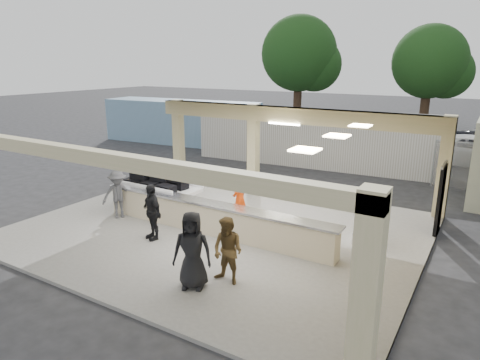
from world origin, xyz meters
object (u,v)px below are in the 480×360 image
Objects in this scene: luggage_cart at (158,184)px; container_blue at (181,122)px; baggage_counter at (212,218)px; container_white at (317,138)px; passenger_d at (192,250)px; passenger_a at (228,251)px; passenger_b at (152,212)px; baggage_handler at (240,200)px; car_white_a at (477,152)px; drum_fan at (367,225)px; passenger_c at (118,194)px.

container_blue reaches higher than luggage_cart.
baggage_counter is 0.65× the size of container_white.
baggage_counter is at bearing 93.23° from passenger_d.
passenger_b is at bearing 166.48° from passenger_a.
baggage_handler reaches higher than passenger_b.
passenger_b is 17.44m from car_white_a.
baggage_handler is (-3.81, -0.84, 0.35)m from drum_fan.
baggage_counter is 3.14m from passenger_a.
container_white is (2.63, 11.33, 0.45)m from passenger_c.
luggage_cart is 0.26× the size of container_blue.
container_blue is at bearing 131.94° from baggage_counter.
car_white_a is at bearing 65.95° from baggage_counter.
passenger_b is (1.80, -2.29, -0.02)m from luggage_cart.
passenger_c is (-0.42, -1.52, -0.05)m from luggage_cart.
luggage_cart is at bearing 150.90° from passenger_a.
baggage_handler is (3.51, -0.12, 0.03)m from luggage_cart.
passenger_b is at bearing 157.53° from car_white_a.
car_white_a is 0.44× the size of container_white.
passenger_a is at bearing 169.10° from car_white_a.
luggage_cart is 0.50× the size of car_white_a.
passenger_a is 17.27m from car_white_a.
container_white is at bearing 75.65° from passenger_d.
luggage_cart is 1.64× the size of passenger_b.
container_blue is (-9.49, 13.23, 0.43)m from passenger_b.
drum_fan is 4.63m from passenger_a.
baggage_counter is at bearing -89.40° from container_white.
baggage_handler is 1.06× the size of passenger_b.
luggage_cart is at bearing -106.50° from container_white.
passenger_b reaches higher than passenger_a.
baggage_handler reaches higher than passenger_c.
baggage_counter is at bearing 159.58° from car_white_a.
baggage_handler is 3.62m from passenger_a.
luggage_cart is 1.70× the size of passenger_a.
car_white_a is (4.92, 17.31, -0.24)m from passenger_d.
car_white_a is (6.42, 14.39, 0.20)m from baggage_counter.
container_blue reaches higher than container_white.
drum_fan is at bearing -35.72° from passenger_c.
passenger_b reaches higher than baggage_counter.
baggage_counter is 4.56× the size of baggage_handler.
passenger_a is 0.30× the size of car_white_a.
luggage_cart is 6.02m from passenger_d.
baggage_counter is 7.91× the size of drum_fan.
passenger_b is 0.31× the size of car_white_a.
baggage_counter is 2.94× the size of luggage_cart.
passenger_b reaches higher than passenger_c.
passenger_a is (5.14, -3.35, -0.05)m from luggage_cart.
container_blue reaches higher than car_white_a.
car_white_a is (2.15, 12.64, 0.13)m from drum_fan.
container_white reaches higher than drum_fan.
baggage_handler reaches higher than luggage_cart.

